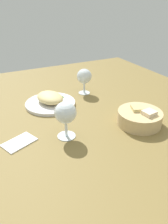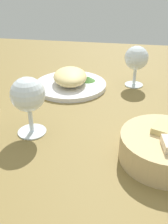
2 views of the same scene
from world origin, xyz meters
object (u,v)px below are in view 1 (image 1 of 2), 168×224
plate (50,103)px  wine_glass_near (66,114)px  wine_glass_far (84,77)px  folded_napkin (19,142)px  bread_basket (140,117)px

plate → wine_glass_near: 28.62cm
wine_glass_far → folded_napkin: wine_glass_far is taller
bread_basket → folded_napkin: 46.27cm
bread_basket → wine_glass_far: (-37.22, -5.78, 5.75)cm
wine_glass_far → folded_napkin: bearing=-54.1°
plate → bread_basket: (32.00, 25.99, 2.26)cm
wine_glass_near → wine_glass_far: size_ratio=1.06×
wine_glass_far → bread_basket: bearing=8.8°
bread_basket → wine_glass_near: bearing=-99.5°
plate → folded_napkin: plate is taller
plate → wine_glass_far: 22.36cm
bread_basket → folded_napkin: size_ratio=1.57×
plate → wine_glass_near: bearing=-6.7°
folded_napkin → bread_basket: bearing=-33.4°
bread_basket → folded_napkin: (-8.54, -45.40, -2.56)cm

